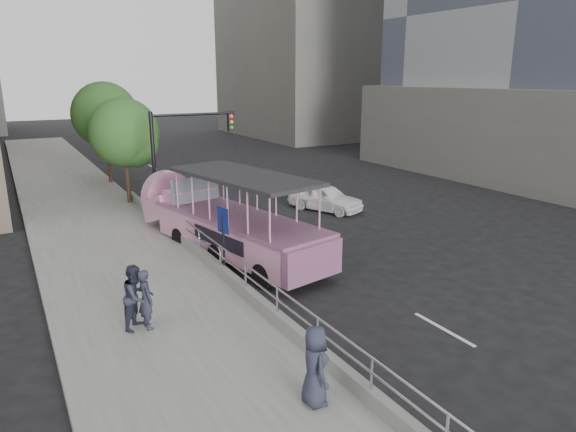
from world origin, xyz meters
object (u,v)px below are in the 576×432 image
at_px(traffic_signal, 178,147).
at_px(street_tree_far, 107,117).
at_px(duck_boat, 223,222).
at_px(street_tree_near, 127,135).
at_px(pedestrian_mid, 136,296).
at_px(pedestrian_near, 146,299).
at_px(pedestrian_far, 315,366).
at_px(car, 325,198).
at_px(parking_sign, 224,236).

distance_m(traffic_signal, street_tree_far, 9.57).
height_order(duck_boat, traffic_signal, traffic_signal).
bearing_deg(street_tree_near, pedestrian_mid, -102.33).
relative_size(pedestrian_near, pedestrian_far, 0.96).
distance_m(duck_boat, street_tree_near, 9.48).
height_order(pedestrian_near, pedestrian_mid, pedestrian_mid).
bearing_deg(pedestrian_near, car, -56.96).
height_order(pedestrian_mid, parking_sign, parking_sign).
xyz_separation_m(pedestrian_near, traffic_signal, (4.50, 11.00, 2.38)).
bearing_deg(street_tree_far, car, -53.75).
relative_size(car, street_tree_near, 0.70).
xyz_separation_m(car, street_tree_far, (-8.40, 11.46, 3.63)).
relative_size(pedestrian_near, pedestrian_mid, 0.94).
distance_m(pedestrian_far, street_tree_near, 19.53).
distance_m(duck_boat, parking_sign, 3.23).
distance_m(duck_boat, pedestrian_mid, 7.00).
xyz_separation_m(car, traffic_signal, (-7.00, 2.03, 2.82)).
bearing_deg(parking_sign, pedestrian_mid, -146.16).
height_order(parking_sign, street_tree_far, street_tree_far).
xyz_separation_m(duck_boat, parking_sign, (-1.20, -2.97, 0.43)).
bearing_deg(traffic_signal, pedestrian_near, -112.25).
bearing_deg(car, pedestrian_near, -165.89).
bearing_deg(street_tree_far, traffic_signal, -81.57).
distance_m(pedestrian_mid, street_tree_near, 14.83).
xyz_separation_m(car, pedestrian_mid, (-11.71, -8.80, 0.49)).
xyz_separation_m(pedestrian_far, street_tree_far, (0.99, 25.33, 3.16)).
xyz_separation_m(car, parking_sign, (-8.30, -6.51, 0.98)).
xyz_separation_m(pedestrian_mid, street_tree_far, (3.32, 20.26, 3.13)).
distance_m(pedestrian_near, pedestrian_mid, 0.28).
relative_size(pedestrian_mid, street_tree_near, 0.31).
bearing_deg(traffic_signal, pedestrian_mid, -113.52).
bearing_deg(duck_boat, pedestrian_far, -102.55).
relative_size(pedestrian_mid, traffic_signal, 0.34).
xyz_separation_m(pedestrian_near, pedestrian_mid, (-0.21, 0.17, 0.05)).
relative_size(pedestrian_far, street_tree_near, 0.30).
height_order(duck_boat, street_tree_near, street_tree_near).
xyz_separation_m(pedestrian_far, traffic_signal, (2.39, 15.90, 2.35)).
bearing_deg(traffic_signal, street_tree_far, 98.43).
bearing_deg(pedestrian_far, street_tree_far, 7.38).
bearing_deg(duck_boat, traffic_signal, 89.08).
bearing_deg(pedestrian_mid, street_tree_near, 30.38).
bearing_deg(street_tree_near, pedestrian_far, -92.35).
bearing_deg(traffic_signal, pedestrian_far, -98.55).
distance_m(car, pedestrian_near, 14.59).
bearing_deg(car, parking_sign, -165.72).
distance_m(car, traffic_signal, 7.82).
distance_m(pedestrian_near, traffic_signal, 12.12).
bearing_deg(duck_boat, car, 26.52).
xyz_separation_m(pedestrian_near, street_tree_far, (3.10, 20.42, 3.19)).
xyz_separation_m(traffic_signal, street_tree_near, (-1.60, 3.43, 0.32)).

